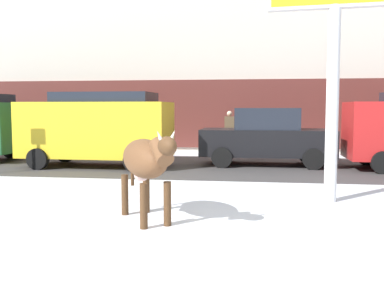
% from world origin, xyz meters
% --- Properties ---
extents(ground_plane, '(120.00, 120.00, 0.00)m').
position_xyz_m(ground_plane, '(0.00, 0.00, 0.00)').
color(ground_plane, white).
extents(road_strip, '(60.00, 5.60, 0.01)m').
position_xyz_m(road_strip, '(0.00, 8.31, 0.00)').
color(road_strip, '#423F3F').
rests_on(road_strip, ground).
extents(building_facade, '(44.00, 6.10, 13.00)m').
position_xyz_m(building_facade, '(0.00, 15.71, 6.48)').
color(building_facade, beige).
rests_on(building_facade, ground).
extents(cow_brown, '(1.39, 1.81, 1.54)m').
position_xyz_m(cow_brown, '(-0.97, 1.48, 0.99)').
color(cow_brown, brown).
rests_on(cow_brown, ground).
extents(car_yellow_van, '(4.63, 2.18, 2.32)m').
position_xyz_m(car_yellow_van, '(-4.08, 7.79, 1.24)').
color(car_yellow_van, gold).
rests_on(car_yellow_van, ground).
extents(car_black_sedan, '(4.23, 2.04, 1.84)m').
position_xyz_m(car_black_sedan, '(1.20, 8.85, 0.91)').
color(car_black_sedan, black).
rests_on(car_black_sedan, ground).
extents(pedestrian_near_billboard, '(0.36, 0.24, 1.73)m').
position_xyz_m(pedestrian_near_billboard, '(-0.13, 11.22, 0.88)').
color(pedestrian_near_billboard, '#282833').
rests_on(pedestrian_near_billboard, ground).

